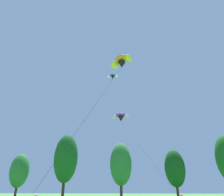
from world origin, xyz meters
The scene contains 7 objects.
treeline_tree_b centered at (-26.31, 56.46, 6.32)m, with size 4.62×4.62×10.44m.
treeline_tree_c centered at (-14.53, 56.50, 9.30)m, with size 5.95×5.95×15.36m.
treeline_tree_d centered at (-0.41, 54.65, 7.52)m, with size 5.16×5.16×12.43m.
treeline_tree_e centered at (12.31, 55.37, 6.52)m, with size 4.71×4.71×10.77m.
parafoil_kite_high_blue_white centered at (-0.90, 35.37, 20.40)m, with size 5.77×15.87×19.34m.
parafoil_kite_mid_purple centered at (0.18, 42.94, 15.35)m, with size 6.87×21.93×14.59m.
parafoil_kite_far_orange centered at (0.84, 29.51, 19.41)m, with size 8.26×11.17×18.83m.
Camera 1 is at (1.43, 4.35, 2.01)m, focal length 32.23 mm.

